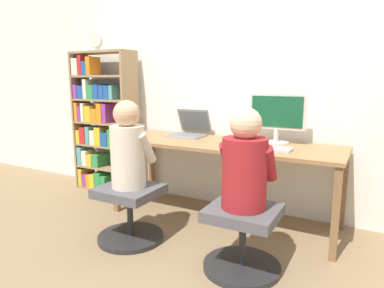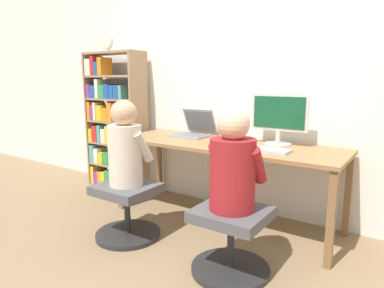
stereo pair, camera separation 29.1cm
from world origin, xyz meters
TOP-DOWN VIEW (x-y plane):
  - ground_plane at (0.00, 0.00)m, footprint 14.00×14.00m
  - wall_back at (0.00, 0.73)m, footprint 10.00×0.05m
  - desk at (0.00, 0.33)m, footprint 2.02×0.67m
  - desktop_monitor at (0.41, 0.51)m, footprint 0.48×0.22m
  - laptop at (-0.44, 0.51)m, footprint 0.35×0.36m
  - keyboard at (0.41, 0.21)m, footprint 0.41×0.16m
  - computer_mouse_by_keyboard at (0.13, 0.22)m, footprint 0.06×0.11m
  - office_chair_left at (0.45, -0.37)m, footprint 0.52×0.52m
  - office_chair_right at (-0.48, -0.37)m, footprint 0.52×0.52m
  - person_at_monitor at (0.45, -0.37)m, footprint 0.35×0.31m
  - person_at_laptop at (-0.48, -0.37)m, footprint 0.32×0.30m
  - bookshelf at (-1.57, 0.49)m, footprint 0.74×0.28m
  - desk_clock at (-1.51, 0.43)m, footprint 0.17×0.03m

SIDE VIEW (x-z plane):
  - ground_plane at x=0.00m, z-range 0.00..0.00m
  - office_chair_left at x=0.45m, z-range 0.02..0.45m
  - office_chair_right at x=-0.48m, z-range 0.02..0.45m
  - desk at x=0.00m, z-range 0.29..1.00m
  - person_at_monitor at x=0.45m, z-range 0.40..1.04m
  - keyboard at x=0.41m, z-range 0.71..0.74m
  - computer_mouse_by_keyboard at x=0.13m, z-range 0.71..0.74m
  - person_at_laptop at x=-0.48m, z-range 0.40..1.07m
  - bookshelf at x=-1.57m, z-range -0.02..1.53m
  - laptop at x=-0.44m, z-range 0.64..0.89m
  - desktop_monitor at x=0.41m, z-range 0.72..1.14m
  - wall_back at x=0.00m, z-range 0.00..2.60m
  - desk_clock at x=-1.51m, z-range 1.56..1.74m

